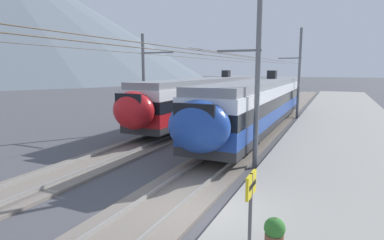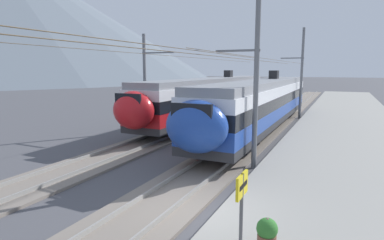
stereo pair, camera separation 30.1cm
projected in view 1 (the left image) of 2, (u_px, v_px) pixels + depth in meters
The scene contains 10 objects.
ground_plane at pixel (202, 216), 10.10m from camera, with size 400.00×400.00×0.00m, color #4C4C51.
track_near at pixel (161, 206), 10.71m from camera, with size 120.00×3.00×0.28m.
track_far at pixel (43, 182), 12.98m from camera, with size 120.00×3.00×0.28m.
train_near_platform at pixel (261, 102), 23.78m from camera, with size 24.99×3.04×4.27m.
train_far_track at pixel (211, 95), 29.68m from camera, with size 26.50×2.91×4.27m.
catenary_mast_mid at pixel (255, 84), 14.55m from camera, with size 41.08×2.12×7.69m.
catenary_mast_east at pixel (298, 73), 29.83m from camera, with size 41.08×2.12×8.44m.
catenary_mast_far_side at pixel (146, 81), 23.36m from camera, with size 41.08×2.65×7.19m.
platform_sign at pixel (251, 198), 6.82m from camera, with size 0.70×0.08×2.10m.
potted_plant_by_shelter at pixel (274, 232), 7.64m from camera, with size 0.51×0.51×0.78m.
Camera 1 is at (-8.76, -3.66, 4.63)m, focal length 29.67 mm.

